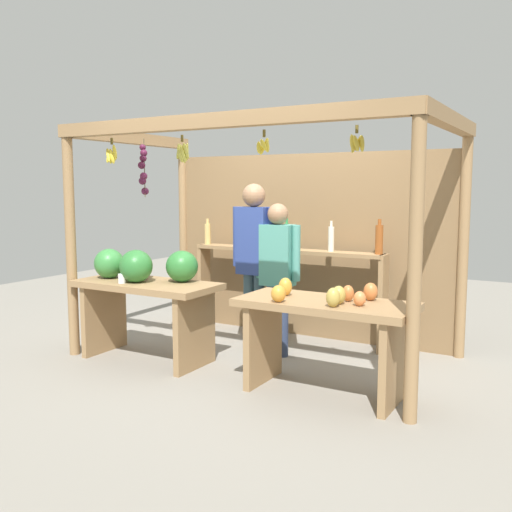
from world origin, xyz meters
The scene contains 7 objects.
ground_plane centered at (0.00, 0.00, 0.00)m, with size 12.00×12.00×0.00m, color gray.
market_stall centered at (-0.01, 0.43, 1.31)m, with size 3.48×1.93×2.26m.
fruit_counter_left centered at (-0.97, -0.66, 0.73)m, with size 1.41×0.70×1.08m.
fruit_counter_right centered at (0.93, -0.69, 0.58)m, with size 1.41×0.64×0.91m.
bottle_shelf_unit centered at (-0.11, 0.68, 0.79)m, with size 2.24×0.22×1.35m.
vendor_man centered at (-0.18, 0.09, 1.03)m, with size 0.48×0.23×1.70m.
vendor_woman centered at (0.10, 0.06, 0.90)m, with size 0.48×0.20×1.51m.
Camera 1 is at (2.67, -4.82, 1.65)m, focal length 39.98 mm.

